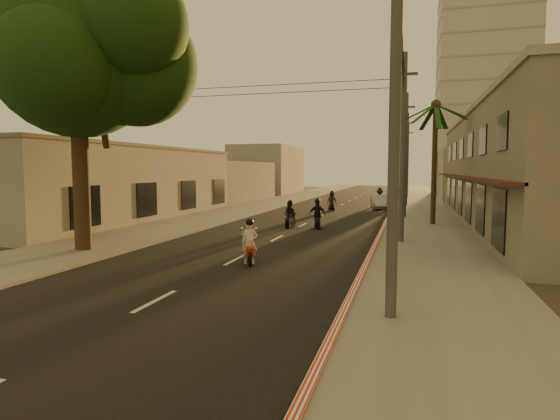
{
  "coord_description": "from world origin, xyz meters",
  "views": [
    {
      "loc": [
        6.57,
        -15.0,
        3.56
      ],
      "look_at": [
        0.47,
        6.91,
        1.59
      ],
      "focal_mm": 30.0,
      "sensor_mm": 36.0,
      "label": 1
    }
  ],
  "objects_px": {
    "palm_tree": "(436,112)",
    "scooter_mid_b": "(317,215)",
    "scooter_mid_a": "(290,215)",
    "broadleaf_tree": "(87,52)",
    "scooter_red": "(250,244)",
    "parked_car": "(379,202)",
    "scooter_far_b": "(380,199)",
    "scooter_far_a": "(332,202)"
  },
  "relations": [
    {
      "from": "palm_tree",
      "to": "scooter_mid_b",
      "type": "height_order",
      "value": "palm_tree"
    },
    {
      "from": "palm_tree",
      "to": "scooter_mid_a",
      "type": "bearing_deg",
      "value": -157.31
    },
    {
      "from": "palm_tree",
      "to": "scooter_mid_b",
      "type": "distance_m",
      "value": 9.91
    },
    {
      "from": "broadleaf_tree",
      "to": "scooter_red",
      "type": "distance_m",
      "value": 10.7
    },
    {
      "from": "scooter_red",
      "to": "parked_car",
      "type": "height_order",
      "value": "scooter_red"
    },
    {
      "from": "scooter_mid_b",
      "to": "scooter_far_b",
      "type": "xyz_separation_m",
      "value": [
        2.7,
        15.66,
        0.05
      ]
    },
    {
      "from": "scooter_red",
      "to": "scooter_mid_b",
      "type": "distance_m",
      "value": 10.96
    },
    {
      "from": "palm_tree",
      "to": "scooter_red",
      "type": "bearing_deg",
      "value": -116.44
    },
    {
      "from": "broadleaf_tree",
      "to": "parked_car",
      "type": "distance_m",
      "value": 28.79
    },
    {
      "from": "scooter_red",
      "to": "scooter_mid_a",
      "type": "relative_size",
      "value": 0.99
    },
    {
      "from": "palm_tree",
      "to": "scooter_far_b",
      "type": "relative_size",
      "value": 4.17
    },
    {
      "from": "scooter_mid_a",
      "to": "scooter_far_a",
      "type": "distance_m",
      "value": 12.3
    },
    {
      "from": "scooter_mid_a",
      "to": "scooter_far_b",
      "type": "bearing_deg",
      "value": 79.12
    },
    {
      "from": "broadleaf_tree",
      "to": "palm_tree",
      "type": "height_order",
      "value": "broadleaf_tree"
    },
    {
      "from": "scooter_far_a",
      "to": "parked_car",
      "type": "distance_m",
      "value": 4.86
    },
    {
      "from": "parked_car",
      "to": "scooter_mid_b",
      "type": "bearing_deg",
      "value": -108.87
    },
    {
      "from": "palm_tree",
      "to": "scooter_mid_a",
      "type": "distance_m",
      "value": 11.14
    },
    {
      "from": "scooter_red",
      "to": "scooter_far_b",
      "type": "bearing_deg",
      "value": 62.29
    },
    {
      "from": "broadleaf_tree",
      "to": "scooter_red",
      "type": "height_order",
      "value": "broadleaf_tree"
    },
    {
      "from": "broadleaf_tree",
      "to": "scooter_red",
      "type": "xyz_separation_m",
      "value": [
        7.4,
        -0.65,
        -7.7
      ]
    },
    {
      "from": "parked_car",
      "to": "scooter_far_a",
      "type": "bearing_deg",
      "value": -150.75
    },
    {
      "from": "palm_tree",
      "to": "scooter_far_b",
      "type": "distance_m",
      "value": 14.22
    },
    {
      "from": "palm_tree",
      "to": "scooter_red",
      "type": "relative_size",
      "value": 4.71
    },
    {
      "from": "scooter_mid_b",
      "to": "scooter_far_a",
      "type": "height_order",
      "value": "scooter_mid_b"
    },
    {
      "from": "scooter_red",
      "to": "scooter_far_a",
      "type": "bearing_deg",
      "value": 70.72
    },
    {
      "from": "broadleaf_tree",
      "to": "scooter_far_b",
      "type": "distance_m",
      "value": 29.03
    },
    {
      "from": "scooter_far_a",
      "to": "scooter_far_b",
      "type": "relative_size",
      "value": 0.89
    },
    {
      "from": "scooter_far_b",
      "to": "parked_car",
      "type": "xyz_separation_m",
      "value": [
        -0.01,
        -0.33,
        -0.24
      ]
    },
    {
      "from": "palm_tree",
      "to": "scooter_red",
      "type": "distance_m",
      "value": 17.41
    },
    {
      "from": "scooter_far_a",
      "to": "broadleaf_tree",
      "type": "bearing_deg",
      "value": -121.83
    },
    {
      "from": "parked_car",
      "to": "scooter_red",
      "type": "bearing_deg",
      "value": -105.77
    },
    {
      "from": "scooter_far_a",
      "to": "parked_car",
      "type": "height_order",
      "value": "scooter_far_a"
    },
    {
      "from": "palm_tree",
      "to": "scooter_mid_b",
      "type": "xyz_separation_m",
      "value": [
        -6.75,
        -3.56,
        -6.31
      ]
    },
    {
      "from": "scooter_mid_b",
      "to": "scooter_far_a",
      "type": "xyz_separation_m",
      "value": [
        -1.14,
        12.32,
        -0.04
      ]
    },
    {
      "from": "palm_tree",
      "to": "scooter_far_a",
      "type": "relative_size",
      "value": 4.67
    },
    {
      "from": "scooter_mid_a",
      "to": "scooter_mid_b",
      "type": "height_order",
      "value": "scooter_mid_b"
    },
    {
      "from": "broadleaf_tree",
      "to": "scooter_far_b",
      "type": "relative_size",
      "value": 6.15
    },
    {
      "from": "broadleaf_tree",
      "to": "scooter_far_b",
      "type": "xyz_separation_m",
      "value": [
        10.55,
        25.95,
        -7.59
      ]
    },
    {
      "from": "scooter_red",
      "to": "scooter_far_b",
      "type": "xyz_separation_m",
      "value": [
        3.15,
        26.6,
        0.1
      ]
    },
    {
      "from": "broadleaf_tree",
      "to": "scooter_far_a",
      "type": "xyz_separation_m",
      "value": [
        6.72,
        22.62,
        -7.68
      ]
    },
    {
      "from": "palm_tree",
      "to": "scooter_mid_b",
      "type": "bearing_deg",
      "value": -152.2
    },
    {
      "from": "scooter_red",
      "to": "scooter_mid_b",
      "type": "bearing_deg",
      "value": 66.65
    }
  ]
}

